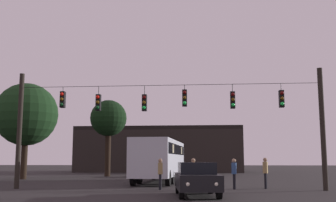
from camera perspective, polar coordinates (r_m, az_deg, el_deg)
name	(u,v)px	position (r m, az deg, el deg)	size (l,w,h in m)	color
ground_plane	(178,180)	(33.21, 1.40, -11.03)	(168.00, 168.00, 0.00)	black
overhead_signal_span	(166,118)	(23.05, -0.27, -2.41)	(17.47, 0.44, 6.70)	black
city_bus	(160,156)	(30.10, -1.10, -7.77)	(2.92, 11.08, 3.00)	#B7BCC6
car_near_right	(197,178)	(18.97, 4.04, -10.75)	(2.29, 4.48, 1.52)	black
car_far_left	(171,168)	(39.97, 0.37, -9.40)	(2.13, 4.44, 1.52)	#99999E
pedestrian_crossing_left	(193,172)	(22.55, 3.57, -9.90)	(0.35, 0.42, 1.71)	black
pedestrian_crossing_center	(160,172)	(22.86, -1.09, -9.90)	(0.31, 0.40, 1.70)	black
pedestrian_crossing_right	(265,171)	(24.26, 13.48, -9.50)	(0.33, 0.41, 1.75)	black
pedestrian_near_bus	(234,172)	(23.46, 9.24, -9.77)	(0.30, 0.40, 1.69)	black
corner_building	(161,150)	(55.87, -1.03, -6.86)	(21.48, 9.79, 5.87)	black
tree_left_silhouette	(108,119)	(40.96, -8.33, -2.52)	(3.61, 3.61, 7.53)	black
tree_behind_building	(26,115)	(36.90, -19.24, -1.81)	(5.35, 5.35, 8.15)	black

